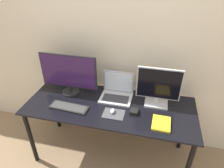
{
  "coord_description": "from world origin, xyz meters",
  "views": [
    {
      "loc": [
        0.41,
        -1.27,
        2.04
      ],
      "look_at": [
        0.01,
        0.41,
        0.98
      ],
      "focal_mm": 32.0,
      "sensor_mm": 36.0,
      "label": 1
    }
  ],
  "objects_px": {
    "keyboard": "(69,107)",
    "book": "(161,123)",
    "monitor_left": "(69,74)",
    "monitor_right": "(158,87)",
    "power_brick": "(134,111)",
    "laptop": "(117,91)",
    "mouse": "(113,111)"
  },
  "relations": [
    {
      "from": "keyboard",
      "to": "monitor_right",
      "type": "bearing_deg",
      "value": 17.27
    },
    {
      "from": "keyboard",
      "to": "monitor_left",
      "type": "bearing_deg",
      "value": 109.28
    },
    {
      "from": "monitor_left",
      "to": "keyboard",
      "type": "relative_size",
      "value": 1.55
    },
    {
      "from": "laptop",
      "to": "keyboard",
      "type": "relative_size",
      "value": 0.84
    },
    {
      "from": "book",
      "to": "power_brick",
      "type": "xyz_separation_m",
      "value": [
        -0.27,
        0.1,
        0.01
      ]
    },
    {
      "from": "book",
      "to": "power_brick",
      "type": "height_order",
      "value": "power_brick"
    },
    {
      "from": "monitor_right",
      "to": "keyboard",
      "type": "bearing_deg",
      "value": -162.73
    },
    {
      "from": "laptop",
      "to": "keyboard",
      "type": "distance_m",
      "value": 0.55
    },
    {
      "from": "monitor_left",
      "to": "power_brick",
      "type": "bearing_deg",
      "value": -14.32
    },
    {
      "from": "keyboard",
      "to": "book",
      "type": "relative_size",
      "value": 1.93
    },
    {
      "from": "monitor_left",
      "to": "keyboard",
      "type": "distance_m",
      "value": 0.37
    },
    {
      "from": "laptop",
      "to": "monitor_right",
      "type": "bearing_deg",
      "value": -6.81
    },
    {
      "from": "laptop",
      "to": "monitor_left",
      "type": "bearing_deg",
      "value": -174.44
    },
    {
      "from": "mouse",
      "to": "book",
      "type": "bearing_deg",
      "value": -6.72
    },
    {
      "from": "monitor_left",
      "to": "keyboard",
      "type": "xyz_separation_m",
      "value": [
        0.09,
        -0.27,
        -0.24
      ]
    },
    {
      "from": "monitor_right",
      "to": "mouse",
      "type": "relative_size",
      "value": 6.27
    },
    {
      "from": "monitor_right",
      "to": "book",
      "type": "xyz_separation_m",
      "value": [
        0.06,
        -0.3,
        -0.21
      ]
    },
    {
      "from": "laptop",
      "to": "power_brick",
      "type": "relative_size",
      "value": 3.83
    },
    {
      "from": "monitor_right",
      "to": "book",
      "type": "bearing_deg",
      "value": -78.16
    },
    {
      "from": "laptop",
      "to": "mouse",
      "type": "distance_m",
      "value": 0.3
    },
    {
      "from": "keyboard",
      "to": "mouse",
      "type": "height_order",
      "value": "mouse"
    },
    {
      "from": "laptop",
      "to": "book",
      "type": "xyz_separation_m",
      "value": [
        0.5,
        -0.35,
        -0.06
      ]
    },
    {
      "from": "monitor_left",
      "to": "laptop",
      "type": "bearing_deg",
      "value": 5.56
    },
    {
      "from": "mouse",
      "to": "keyboard",
      "type": "bearing_deg",
      "value": -176.23
    },
    {
      "from": "mouse",
      "to": "book",
      "type": "relative_size",
      "value": 0.33
    },
    {
      "from": "mouse",
      "to": "laptop",
      "type": "bearing_deg",
      "value": 93.67
    },
    {
      "from": "keyboard",
      "to": "book",
      "type": "xyz_separation_m",
      "value": [
        0.93,
        -0.03,
        0.0
      ]
    },
    {
      "from": "mouse",
      "to": "book",
      "type": "xyz_separation_m",
      "value": [
        0.48,
        -0.06,
        -0.01
      ]
    },
    {
      "from": "power_brick",
      "to": "book",
      "type": "bearing_deg",
      "value": -21.02
    },
    {
      "from": "monitor_right",
      "to": "mouse",
      "type": "distance_m",
      "value": 0.52
    },
    {
      "from": "monitor_left",
      "to": "keyboard",
      "type": "height_order",
      "value": "monitor_left"
    },
    {
      "from": "keyboard",
      "to": "book",
      "type": "bearing_deg",
      "value": -1.61
    }
  ]
}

